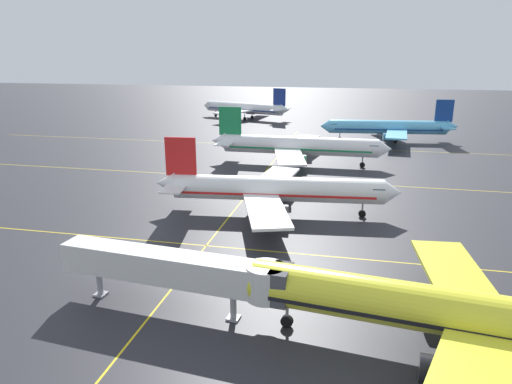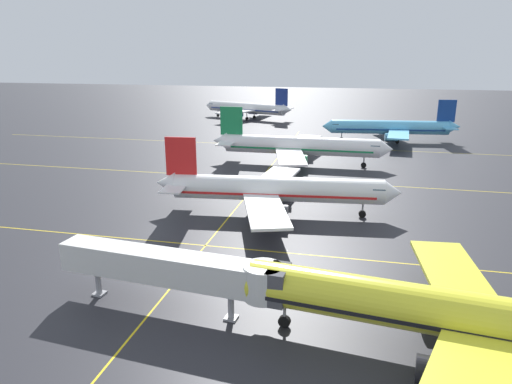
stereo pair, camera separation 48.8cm
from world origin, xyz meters
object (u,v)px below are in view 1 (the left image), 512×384
object	(u,v)px
airliner_far_right_stand	(245,108)
jet_bridge	(187,270)
airliner_far_left_stand	(389,127)
airliner_front_gate	(455,314)
airliner_third_row	(297,146)
airliner_second_row	(274,189)

from	to	relation	value
airliner_far_right_stand	jet_bridge	distance (m)	128.07
airliner_far_left_stand	airliner_front_gate	bearing A→B (deg)	-90.25
airliner_third_row	airliner_front_gate	bearing A→B (deg)	-72.30
airliner_front_gate	jet_bridge	world-z (taller)	airliner_front_gate
airliner_third_row	airliner_second_row	bearing A→B (deg)	-88.73
airliner_second_row	airliner_far_right_stand	bearing A→B (deg)	105.76
airliner_second_row	jet_bridge	world-z (taller)	airliner_second_row
airliner_front_gate	airliner_far_left_stand	bearing A→B (deg)	89.75
airliner_far_right_stand	jet_bridge	world-z (taller)	airliner_far_right_stand
airliner_front_gate	airliner_far_left_stand	size ratio (longest dim) A/B	1.03
airliner_third_row	jet_bridge	size ratio (longest dim) A/B	1.71
airliner_second_row	airliner_far_right_stand	size ratio (longest dim) A/B	1.02
airliner_far_left_stand	airliner_second_row	bearing A→B (deg)	-107.17
airliner_second_row	airliner_far_left_stand	world-z (taller)	airliner_far_left_stand
airliner_front_gate	airliner_third_row	distance (m)	65.26
airliner_second_row	airliner_far_right_stand	xyz separation A→B (m)	(-27.58, 97.73, 0.02)
airliner_third_row	jet_bridge	world-z (taller)	airliner_third_row
airliner_far_right_stand	jet_bridge	bearing A→B (deg)	-78.91
airliner_front_gate	airliner_far_left_stand	world-z (taller)	airliner_front_gate
airliner_front_gate	airliner_third_row	xyz separation A→B (m)	(-19.84, 62.17, 0.13)
airliner_front_gate	jet_bridge	xyz separation A→B (m)	(-22.08, 2.27, 0.19)
airliner_far_left_stand	airliner_third_row	bearing A→B (deg)	-122.90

